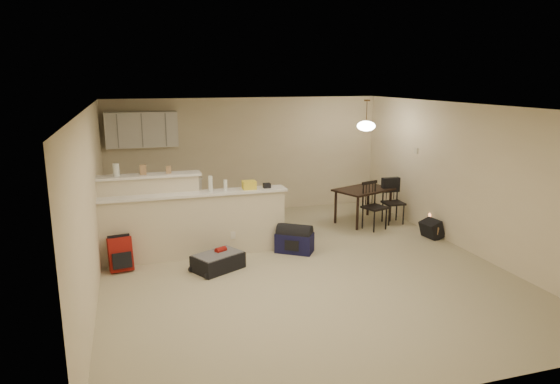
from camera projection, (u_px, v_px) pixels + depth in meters
name	position (u px, v px, depth m)	size (l,w,h in m)	color
room	(299.00, 189.00, 7.65)	(7.00, 7.02, 2.50)	#BAB18F
breakfast_bar	(179.00, 221.00, 8.21)	(3.08, 0.58, 1.39)	beige
upper_cabinets	(142.00, 129.00, 9.98)	(1.40, 0.34, 0.70)	white
kitchen_counter	(156.00, 201.00, 10.24)	(1.80, 0.60, 0.90)	white
thermostat	(416.00, 151.00, 9.89)	(0.02, 0.12, 0.12)	beige
jar	(116.00, 170.00, 7.88)	(0.10, 0.10, 0.20)	silver
cereal_box	(143.00, 170.00, 8.00)	(0.10, 0.07, 0.16)	#A67F56
small_box	(169.00, 170.00, 8.12)	(0.08, 0.06, 0.12)	#A67F56
bottle_a	(210.00, 184.00, 8.15)	(0.07, 0.07, 0.26)	silver
bottle_b	(225.00, 185.00, 8.23)	(0.06, 0.06, 0.18)	silver
bag_lump	(249.00, 185.00, 8.35)	(0.22, 0.18, 0.14)	#A67F56
pouch	(267.00, 186.00, 8.44)	(0.12, 0.10, 0.08)	#A67F56
dining_table	(364.00, 193.00, 10.16)	(1.33, 1.12, 0.71)	black
pendant_lamp	(366.00, 125.00, 9.86)	(0.36, 0.36, 0.62)	brown
dining_chair_near	(375.00, 206.00, 9.73)	(0.41, 0.39, 0.94)	black
dining_chair_far	(393.00, 202.00, 10.14)	(0.39, 0.38, 0.90)	black
suitcase	(218.00, 262.00, 7.73)	(0.73, 0.48, 0.25)	black
red_backpack	(120.00, 254.00, 7.68)	(0.35, 0.22, 0.52)	maroon
navy_duffel	(295.00, 243.00, 8.50)	(0.62, 0.34, 0.34)	#12123B
black_daypack	(432.00, 229.00, 9.27)	(0.37, 0.26, 0.33)	black
cardboard_sheet	(433.00, 230.00, 9.28)	(0.38, 0.02, 0.29)	#A67F56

